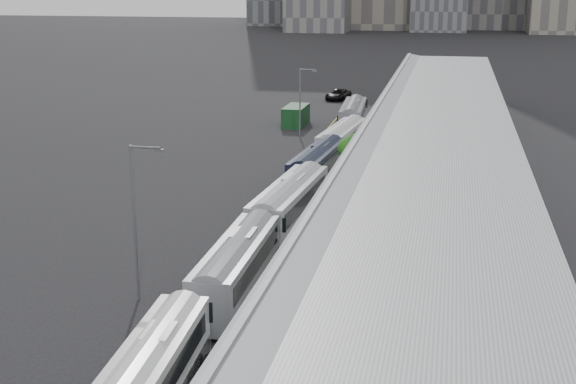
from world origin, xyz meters
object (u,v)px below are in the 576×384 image
(shipping_container, at_px, (296,116))
(suv, at_px, (338,95))
(street_lamp_near, at_px, (137,213))
(bus_4, at_px, (289,211))
(bus_3, at_px, (238,274))
(bus_6, at_px, (342,144))
(bus_7, at_px, (353,119))
(bus_5, at_px, (318,170))
(street_lamp_far, at_px, (302,98))

(shipping_container, bearing_deg, suv, 85.48)
(street_lamp_near, xyz_separation_m, shipping_container, (-2.23, 59.72, -4.13))
(bus_4, xyz_separation_m, suv, (-6.05, 68.75, -0.85))
(bus_3, xyz_separation_m, shipping_container, (-7.81, 58.34, -0.30))
(bus_6, bearing_deg, bus_7, 98.38)
(bus_4, height_order, bus_5, bus_4)
(bus_5, relative_size, bus_6, 1.00)
(bus_5, height_order, bus_7, bus_7)
(suv, bearing_deg, street_lamp_far, -78.33)
(bus_4, distance_m, bus_7, 42.00)
(bus_5, bearing_deg, bus_4, -84.76)
(bus_3, distance_m, street_lamp_near, 6.91)
(bus_3, xyz_separation_m, street_lamp_far, (-5.58, 50.48, 3.22))
(street_lamp_near, distance_m, shipping_container, 59.91)
(bus_3, bearing_deg, bus_4, 87.44)
(bus_3, bearing_deg, street_lamp_far, 95.60)
(bus_3, bearing_deg, bus_5, 88.72)
(bus_7, bearing_deg, bus_3, -93.03)
(street_lamp_far, bearing_deg, bus_3, -83.69)
(bus_6, xyz_separation_m, street_lamp_near, (-6.42, -40.90, 3.83))
(bus_6, bearing_deg, street_lamp_far, 125.82)
(bus_7, height_order, street_lamp_near, street_lamp_near)
(street_lamp_far, relative_size, shipping_container, 1.35)
(street_lamp_near, distance_m, street_lamp_far, 51.88)
(bus_5, xyz_separation_m, street_lamp_near, (-5.86, -28.64, 3.83))
(bus_4, bearing_deg, bus_6, 93.02)
(bus_7, distance_m, suv, 27.35)
(street_lamp_near, bearing_deg, bus_6, 81.07)
(street_lamp_far, bearing_deg, bus_6, -59.68)
(street_lamp_near, relative_size, street_lamp_far, 1.14)
(bus_6, bearing_deg, bus_3, -85.72)
(bus_3, xyz_separation_m, street_lamp_near, (-5.59, -1.39, 3.83))
(bus_4, height_order, bus_7, bus_4)
(bus_7, height_order, shipping_container, bus_7)
(bus_4, distance_m, street_lamp_far, 37.68)
(bus_5, height_order, shipping_container, bus_5)
(bus_4, distance_m, bus_6, 26.10)
(bus_3, distance_m, bus_5, 27.25)
(bus_3, height_order, shipping_container, bus_3)
(bus_5, bearing_deg, street_lamp_near, -96.99)
(shipping_container, height_order, suv, shipping_container)
(bus_7, height_order, suv, bus_7)
(bus_4, distance_m, suv, 69.02)
(suv, bearing_deg, bus_7, -66.46)
(bus_4, relative_size, shipping_container, 2.25)
(street_lamp_far, height_order, shipping_container, street_lamp_far)
(street_lamp_far, relative_size, suv, 1.37)
(bus_4, xyz_separation_m, bus_5, (-0.16, 13.83, -0.11))
(bus_4, height_order, bus_6, bus_4)
(bus_4, bearing_deg, bus_5, 94.58)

